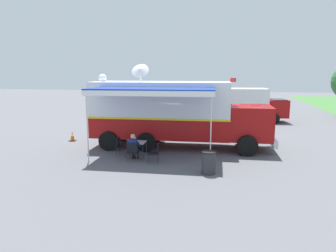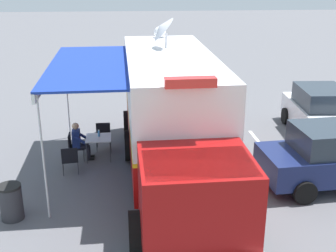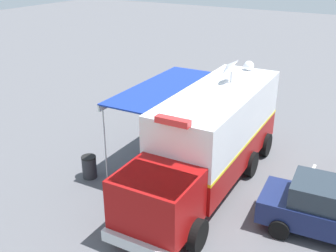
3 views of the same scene
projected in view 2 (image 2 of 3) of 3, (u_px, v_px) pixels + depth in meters
The scene contains 13 objects.
ground_plane at pixel (170, 165), 13.93m from camera, with size 100.00×100.00×0.00m, color #5B5B60.
lot_stripe at pixel (270, 156), 14.53m from camera, with size 0.12×4.80×0.01m, color silver.
command_truck at pixel (172, 114), 12.56m from camera, with size 5.11×9.57×4.53m.
folding_table at pixel (99, 139), 14.18m from camera, with size 0.83×0.83×0.73m.
water_bottle at pixel (99, 133), 14.20m from camera, with size 0.07×0.07×0.22m.
folding_chair_at_table at pixel (74, 145), 14.15m from camera, with size 0.50×0.50×0.87m.
folding_chair_beside_table at pixel (103, 134), 15.04m from camera, with size 0.50×0.50×0.87m.
folding_chair_spare_by_truck at pixel (70, 158), 13.17m from camera, with size 0.55×0.55×0.87m.
seated_responder at pixel (79, 140), 14.12m from camera, with size 0.67×0.56×1.25m.
trash_bin at pixel (11, 202), 10.83m from camera, with size 0.57×0.57×0.91m.
traffic_cone at pixel (169, 105), 18.94m from camera, with size 0.36×0.36×0.58m.
car_behind_truck at pixel (322, 112), 16.10m from camera, with size 2.16×4.28×1.76m.
car_far_corner at pixel (335, 156), 12.40m from camera, with size 4.34×2.29×1.76m.
Camera 2 is at (1.02, 12.63, 5.92)m, focal length 47.20 mm.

